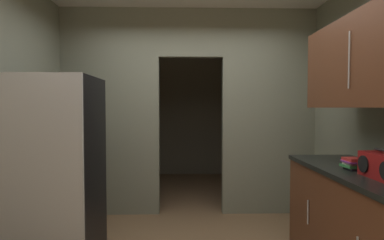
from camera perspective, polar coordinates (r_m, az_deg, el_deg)
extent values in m
cube|color=gray|center=(4.43, -14.21, 1.37)|extent=(1.29, 0.12, 2.75)
cube|color=gray|center=(4.47, 13.35, 1.39)|extent=(1.24, 0.12, 2.75)
cube|color=gray|center=(4.43, -0.21, 15.16)|extent=(0.85, 0.12, 0.64)
cube|color=gray|center=(6.92, -0.87, 1.70)|extent=(3.39, 0.10, 2.75)
cube|color=gray|center=(5.84, -17.09, 1.52)|extent=(0.10, 2.60, 2.75)
cube|color=gray|center=(5.88, 15.50, 1.54)|extent=(0.10, 2.60, 2.75)
cube|color=black|center=(3.18, -23.87, -8.46)|extent=(0.83, 0.71, 1.71)
cube|color=#B7BABC|center=(2.85, -26.76, -9.74)|extent=(0.83, 0.03, 1.71)
cube|color=brown|center=(2.98, 28.94, -17.40)|extent=(0.61, 1.87, 0.89)
cube|color=black|center=(2.86, 29.12, -8.54)|extent=(0.65, 1.87, 0.04)
cylinder|color=#B7BABC|center=(3.18, 19.90, -15.13)|extent=(0.01, 0.01, 0.22)
cube|color=brown|center=(2.83, 29.45, 9.28)|extent=(0.34, 1.68, 0.72)
cylinder|color=#B7BABC|center=(2.74, 26.14, 9.58)|extent=(0.01, 0.01, 0.43)
cylinder|color=black|center=(2.67, 28.13, -6.91)|extent=(0.01, 0.12, 0.12)
cube|color=black|center=(2.91, 26.94, -7.72)|extent=(0.13, 0.13, 0.02)
cube|color=#388C47|center=(2.91, 26.50, -7.32)|extent=(0.14, 0.15, 0.02)
cube|color=beige|center=(2.90, 26.56, -6.95)|extent=(0.12, 0.13, 0.02)
cube|color=#8C3893|center=(2.90, 26.57, -6.66)|extent=(0.12, 0.15, 0.01)
cube|color=red|center=(2.90, 26.71, -6.28)|extent=(0.12, 0.15, 0.02)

